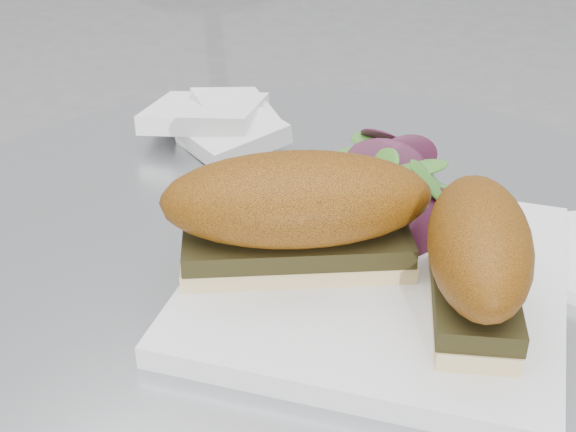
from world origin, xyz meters
name	(u,v)px	position (x,y,z in m)	size (l,w,h in m)	color
plate	(378,279)	(0.06, 0.00, 0.74)	(0.25, 0.25, 0.02)	white
sandwich_left	(297,210)	(0.00, -0.02, 0.79)	(0.20, 0.16, 0.08)	beige
sandwich_right	(478,256)	(0.13, -0.02, 0.79)	(0.10, 0.15, 0.08)	beige
salad	(387,184)	(0.04, 0.07, 0.77)	(0.12, 0.12, 0.05)	#539932
napkin	(219,131)	(-0.16, 0.16, 0.74)	(0.14, 0.14, 0.02)	white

